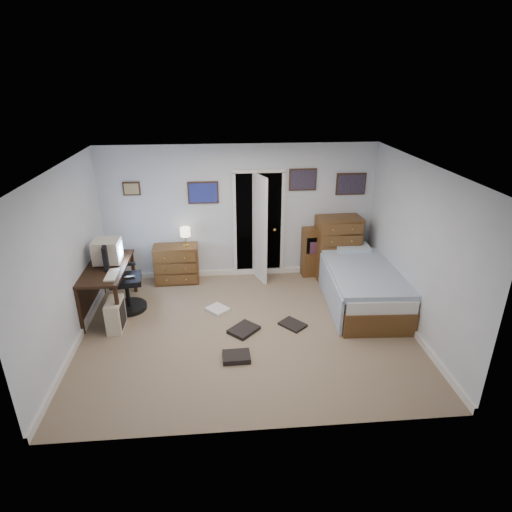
{
  "coord_description": "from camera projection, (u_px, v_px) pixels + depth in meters",
  "views": [
    {
      "loc": [
        -0.36,
        -5.56,
        3.62
      ],
      "look_at": [
        0.15,
        0.3,
        1.1
      ],
      "focal_mm": 30.0,
      "sensor_mm": 36.0,
      "label": 1
    }
  ],
  "objects": [
    {
      "name": "table_lamp",
      "position": [
        185.0,
        233.0,
        7.71
      ],
      "size": [
        0.18,
        0.18,
        0.35
      ],
      "rotation": [
        0.0,
        0.0,
        0.03
      ],
      "color": "gold",
      "rests_on": "low_dresser"
    },
    {
      "name": "wall_posters",
      "position": [
        271.0,
        186.0,
        7.71
      ],
      "size": [
        4.38,
        0.04,
        0.6
      ],
      "color": "#331E11",
      "rests_on": "floor"
    },
    {
      "name": "low_dresser",
      "position": [
        177.0,
        264.0,
        7.94
      ],
      "size": [
        0.82,
        0.43,
        0.72
      ],
      "primitive_type": "cube",
      "rotation": [
        0.0,
        0.0,
        0.03
      ],
      "color": "brown",
      "rests_on": "floor"
    },
    {
      "name": "keyboard",
      "position": [
        112.0,
        275.0,
        6.45
      ],
      "size": [
        0.16,
        0.43,
        0.03
      ],
      "primitive_type": "cube",
      "rotation": [
        0.0,
        0.0,
        -0.0
      ],
      "color": "beige",
      "rests_on": "computer_desk"
    },
    {
      "name": "tall_dresser",
      "position": [
        337.0,
        247.0,
        8.06
      ],
      "size": [
        0.83,
        0.52,
        1.19
      ],
      "primitive_type": "cube",
      "rotation": [
        0.0,
        0.0,
        0.05
      ],
      "color": "brown",
      "rests_on": "floor"
    },
    {
      "name": "headboard_bookcase",
      "position": [
        329.0,
        250.0,
        8.19
      ],
      "size": [
        1.07,
        0.34,
        0.95
      ],
      "rotation": [
        0.0,
        0.0,
        0.07
      ],
      "color": "brown",
      "rests_on": "floor"
    },
    {
      "name": "floor",
      "position": [
        248.0,
        330.0,
        6.55
      ],
      "size": [
        5.0,
        4.0,
        0.02
      ],
      "primitive_type": "cube",
      "color": "gray",
      "rests_on": "ground"
    },
    {
      "name": "pc_tower",
      "position": [
        116.0,
        315.0,
        6.49
      ],
      "size": [
        0.22,
        0.45,
        0.48
      ],
      "rotation": [
        0.0,
        0.0,
        -0.0
      ],
      "color": "beige",
      "rests_on": "floor"
    },
    {
      "name": "office_chair",
      "position": [
        122.0,
        285.0,
        6.94
      ],
      "size": [
        0.65,
        0.65,
        1.19
      ],
      "rotation": [
        0.0,
        0.0,
        0.15
      ],
      "color": "black",
      "rests_on": "floor"
    },
    {
      "name": "bed",
      "position": [
        362.0,
        284.0,
        7.22
      ],
      "size": [
        1.28,
        2.24,
        0.72
      ],
      "rotation": [
        0.0,
        0.0,
        -0.05
      ],
      "color": "brown",
      "rests_on": "floor"
    },
    {
      "name": "doorway",
      "position": [
        257.0,
        220.0,
        8.26
      ],
      "size": [
        0.96,
        1.12,
        2.05
      ],
      "color": "black",
      "rests_on": "floor"
    },
    {
      "name": "computer_desk",
      "position": [
        101.0,
        277.0,
        6.82
      ],
      "size": [
        0.65,
        1.4,
        0.81
      ],
      "rotation": [
        0.0,
        0.0,
        -0.0
      ],
      "color": "black",
      "rests_on": "floor"
    },
    {
      "name": "crt_monitor",
      "position": [
        107.0,
        251.0,
        6.82
      ],
      "size": [
        0.42,
        0.39,
        0.39
      ],
      "rotation": [
        0.0,
        0.0,
        -0.0
      ],
      "color": "beige",
      "rests_on": "computer_desk"
    },
    {
      "name": "floor_clutter",
      "position": [
        245.0,
        333.0,
        6.42
      ],
      "size": [
        1.61,
        1.7,
        0.08
      ],
      "rotation": [
        0.0,
        0.0,
        -0.0
      ],
      "color": "black",
      "rests_on": "floor"
    },
    {
      "name": "media_stack",
      "position": [
        119.0,
        253.0,
        8.2
      ],
      "size": [
        0.19,
        0.19,
        0.87
      ],
      "primitive_type": "cube",
      "rotation": [
        0.0,
        0.0,
        0.07
      ],
      "color": "maroon",
      "rests_on": "floor"
    }
  ]
}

